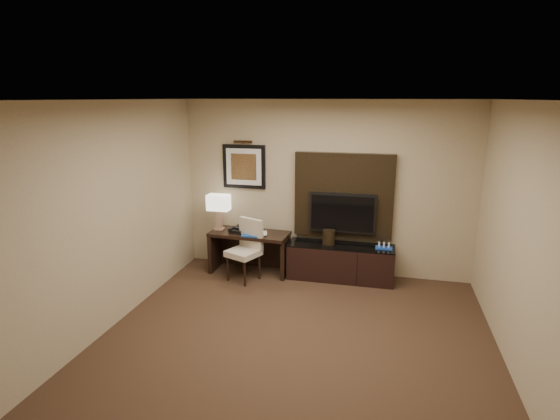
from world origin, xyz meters
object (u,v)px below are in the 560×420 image
(table_lamp, at_px, (219,213))
(tv, at_px, (342,213))
(desk_chair, at_px, (243,252))
(desk, at_px, (250,252))
(minibar_tray, at_px, (384,246))
(ice_bucket, at_px, (329,237))
(credenza, at_px, (340,262))
(desk_phone, at_px, (237,229))

(table_lamp, bearing_deg, tv, 4.21)
(desk_chair, distance_m, table_lamp, 0.81)
(desk, bearing_deg, table_lamp, 178.11)
(tv, distance_m, table_lamp, 1.95)
(desk, xyz_separation_m, minibar_tray, (2.07, 0.04, 0.26))
(desk, xyz_separation_m, ice_bucket, (1.25, 0.07, 0.33))
(desk, height_order, tv, tv)
(desk_chair, height_order, table_lamp, table_lamp)
(credenza, distance_m, desk_phone, 1.69)
(desk, bearing_deg, credenza, 5.24)
(tv, bearing_deg, table_lamp, -175.79)
(desk_phone, bearing_deg, ice_bucket, 15.33)
(credenza, xyz_separation_m, desk_phone, (-1.62, -0.10, 0.44))
(tv, distance_m, ice_bucket, 0.42)
(desk_phone, bearing_deg, minibar_tray, 12.92)
(tv, relative_size, desk_chair, 1.12)
(desk, height_order, table_lamp, table_lamp)
(desk, distance_m, minibar_tray, 2.09)
(table_lamp, xyz_separation_m, ice_bucket, (1.77, 0.02, -0.27))
(table_lamp, bearing_deg, desk_phone, -15.99)
(desk_chair, bearing_deg, desk_phone, 147.43)
(desk, xyz_separation_m, tv, (1.43, 0.19, 0.69))
(table_lamp, bearing_deg, minibar_tray, -0.16)
(desk_phone, distance_m, ice_bucket, 1.44)
(ice_bucket, bearing_deg, minibar_tray, -1.99)
(ice_bucket, xyz_separation_m, minibar_tray, (0.82, -0.03, -0.06))
(credenza, distance_m, minibar_tray, 0.71)
(tv, xyz_separation_m, ice_bucket, (-0.18, -0.12, -0.36))
(credenza, xyz_separation_m, ice_bucket, (-0.19, 0.02, 0.38))
(desk_chair, relative_size, minibar_tray, 3.63)
(credenza, xyz_separation_m, table_lamp, (-1.96, -0.00, 0.65))
(desk_phone, xyz_separation_m, minibar_tray, (2.26, 0.09, -0.12))
(desk_phone, bearing_deg, tv, 19.09)
(desk, distance_m, tv, 1.60)
(credenza, height_order, ice_bucket, ice_bucket)
(ice_bucket, bearing_deg, tv, 33.94)
(credenza, bearing_deg, ice_bucket, 174.23)
(desk_phone, relative_size, ice_bucket, 0.93)
(tv, bearing_deg, minibar_tray, -13.18)
(minibar_tray, bearing_deg, table_lamp, 179.84)
(tv, relative_size, table_lamp, 1.88)
(credenza, xyz_separation_m, tv, (-0.01, 0.14, 0.74))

